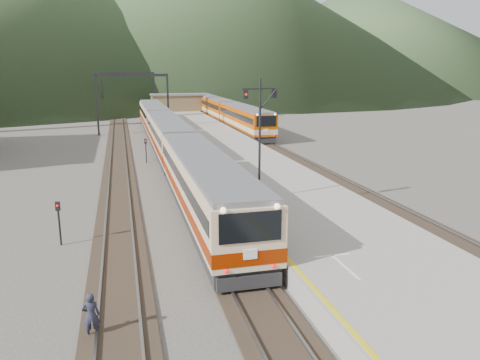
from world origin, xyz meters
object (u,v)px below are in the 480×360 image
object	(u,v)px
signal_mast	(260,127)
worker	(91,315)
main_train	(168,136)
second_train	(216,108)

from	to	relation	value
signal_mast	worker	bearing A→B (deg)	-128.66
main_train	second_train	world-z (taller)	main_train
main_train	signal_mast	world-z (taller)	signal_mast
signal_mast	worker	size ratio (longest dim) A/B	4.54
signal_mast	second_train	bearing A→B (deg)	81.36
main_train	worker	world-z (taller)	main_train
main_train	signal_mast	size ratio (longest dim) A/B	8.64
main_train	second_train	size ratio (longest dim) A/B	1.06
main_train	signal_mast	bearing A→B (deg)	-80.98
main_train	worker	xyz separation A→B (m)	(-5.86, -32.41, -1.28)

